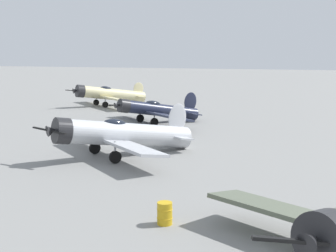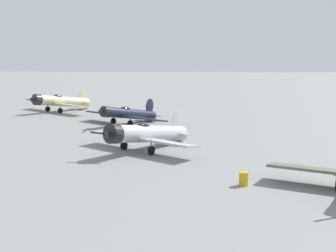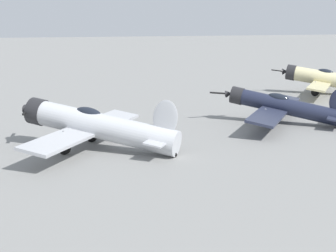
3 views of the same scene
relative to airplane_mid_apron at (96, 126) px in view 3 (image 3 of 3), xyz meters
name	(u,v)px [view 3 (image 3 of 3)]	position (x,y,z in m)	size (l,w,h in m)	color
airplane_mid_apron	(96,126)	(0.00, 0.00, 0.00)	(10.65, 9.68, 3.44)	#B7BABF
airplane_far_line	(283,106)	(-4.06, 14.72, -0.16)	(11.35, 9.58, 3.07)	#1E2338
airplane_outer_stand	(329,79)	(-16.41, 26.54, 0.09)	(11.75, 10.12, 3.14)	beige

